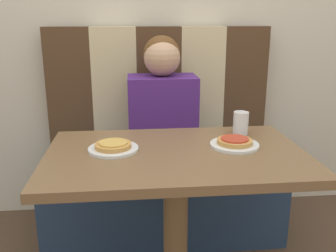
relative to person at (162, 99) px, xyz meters
name	(u,v)px	position (x,y,z in m)	size (l,w,h in m)	color
wall_back	(157,1)	(0.00, 0.33, 0.52)	(7.00, 0.05, 2.60)	beige
booth_seat	(163,191)	(0.00, 0.00, -0.54)	(1.30, 0.55, 0.48)	navy
booth_backrest	(159,85)	(0.00, 0.23, 0.03)	(1.30, 0.08, 0.68)	#4C331E
dining_table	(176,175)	(0.00, -0.62, -0.18)	(1.00, 0.63, 0.71)	brown
person	(162,99)	(0.00, 0.00, 0.00)	(0.37, 0.24, 0.64)	#4C237A
plate_left	(113,149)	(-0.24, -0.58, -0.07)	(0.20, 0.20, 0.01)	white
plate_right	(234,145)	(0.24, -0.58, -0.07)	(0.20, 0.20, 0.01)	white
pizza_left	(113,145)	(-0.24, -0.58, -0.05)	(0.14, 0.14, 0.02)	#C68E47
pizza_right	(235,141)	(0.24, -0.58, -0.05)	(0.14, 0.14, 0.02)	#C68E47
drinking_cup	(241,123)	(0.31, -0.42, -0.03)	(0.07, 0.07, 0.10)	silver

